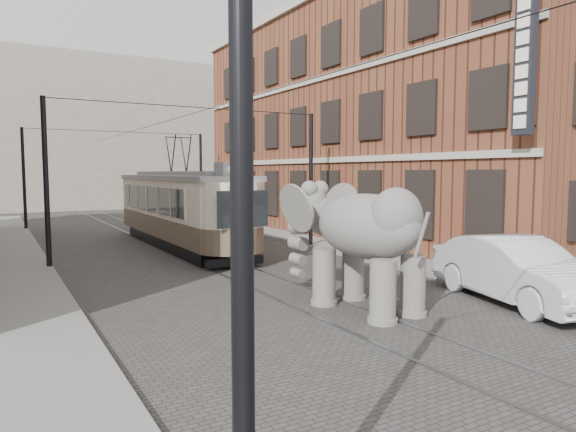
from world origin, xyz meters
TOP-DOWN VIEW (x-y plane):
  - ground at (0.00, 0.00)m, footprint 120.00×120.00m
  - tram_rails at (0.00, 0.00)m, footprint 1.54×80.00m
  - sidewalk_right at (6.00, 0.00)m, footprint 2.00×60.00m
  - sidewalk_left at (-6.50, 0.00)m, footprint 2.00×60.00m
  - brick_building at (11.00, 9.00)m, footprint 8.00×26.00m
  - distant_block at (0.00, 40.00)m, footprint 28.00×10.00m
  - catenary at (-0.20, 5.00)m, footprint 11.00×30.20m
  - tram at (0.17, 9.28)m, footprint 2.67×12.68m
  - elephant at (0.73, -3.61)m, footprint 3.48×5.54m
  - parked_car at (4.56, -5.02)m, footprint 3.04×5.50m

SIDE VIEW (x-z plane):
  - ground at x=0.00m, z-range 0.00..0.00m
  - tram_rails at x=0.00m, z-range 0.00..0.02m
  - sidewalk_right at x=6.00m, z-range 0.00..0.15m
  - sidewalk_left at x=-6.50m, z-range 0.00..0.15m
  - parked_car at x=4.56m, z-range 0.00..1.72m
  - elephant at x=0.73m, z-range 0.00..3.21m
  - tram at x=0.17m, z-range 0.00..5.03m
  - catenary at x=-0.20m, z-range 0.00..6.00m
  - brick_building at x=11.00m, z-range 0.00..12.00m
  - distant_block at x=0.00m, z-range 0.00..14.00m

